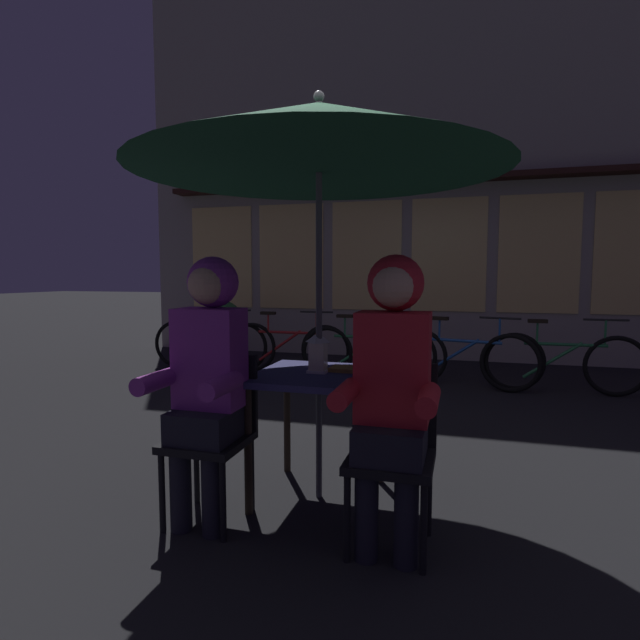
# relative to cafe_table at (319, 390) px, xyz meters

# --- Properties ---
(ground_plane) EXTENTS (60.00, 60.00, 0.00)m
(ground_plane) POSITION_rel_cafe_table_xyz_m (0.00, 0.00, -0.64)
(ground_plane) COLOR black
(cafe_table) EXTENTS (0.72, 0.72, 0.74)m
(cafe_table) POSITION_rel_cafe_table_xyz_m (0.00, 0.00, 0.00)
(cafe_table) COLOR navy
(cafe_table) RESTS_ON ground_plane
(patio_umbrella) EXTENTS (2.10, 2.10, 2.31)m
(patio_umbrella) POSITION_rel_cafe_table_xyz_m (0.00, 0.00, 1.42)
(patio_umbrella) COLOR #4C4C51
(patio_umbrella) RESTS_ON ground_plane
(lantern) EXTENTS (0.11, 0.11, 0.23)m
(lantern) POSITION_rel_cafe_table_xyz_m (-0.01, 0.01, 0.22)
(lantern) COLOR white
(lantern) RESTS_ON cafe_table
(chair_left) EXTENTS (0.40, 0.40, 0.87)m
(chair_left) POSITION_rel_cafe_table_xyz_m (-0.48, -0.37, -0.15)
(chair_left) COLOR black
(chair_left) RESTS_ON ground_plane
(chair_right) EXTENTS (0.40, 0.40, 0.87)m
(chair_right) POSITION_rel_cafe_table_xyz_m (0.48, -0.37, -0.15)
(chair_right) COLOR black
(chair_right) RESTS_ON ground_plane
(person_left_hooded) EXTENTS (0.45, 0.56, 1.40)m
(person_left_hooded) POSITION_rel_cafe_table_xyz_m (-0.48, -0.43, 0.21)
(person_left_hooded) COLOR black
(person_left_hooded) RESTS_ON ground_plane
(person_right_hooded) EXTENTS (0.45, 0.56, 1.40)m
(person_right_hooded) POSITION_rel_cafe_table_xyz_m (0.48, -0.43, 0.21)
(person_right_hooded) COLOR black
(person_right_hooded) RESTS_ON ground_plane
(shopfront_building) EXTENTS (10.00, 0.93, 6.20)m
(shopfront_building) POSITION_rel_cafe_table_xyz_m (0.55, 5.39, 2.45)
(shopfront_building) COLOR #9E9389
(shopfront_building) RESTS_ON ground_plane
(bicycle_nearest) EXTENTS (1.68, 0.15, 0.84)m
(bicycle_nearest) POSITION_rel_cafe_table_xyz_m (-2.58, 3.44, -0.29)
(bicycle_nearest) COLOR black
(bicycle_nearest) RESTS_ON ground_plane
(bicycle_second) EXTENTS (1.68, 0.08, 0.84)m
(bicycle_second) POSITION_rel_cafe_table_xyz_m (-1.43, 3.44, -0.29)
(bicycle_second) COLOR black
(bicycle_second) RESTS_ON ground_plane
(bicycle_third) EXTENTS (1.68, 0.08, 0.84)m
(bicycle_third) POSITION_rel_cafe_table_xyz_m (-0.33, 3.27, -0.29)
(bicycle_third) COLOR black
(bicycle_third) RESTS_ON ground_plane
(bicycle_fourth) EXTENTS (1.65, 0.40, 0.84)m
(bicycle_fourth) POSITION_rel_cafe_table_xyz_m (0.80, 3.20, -0.29)
(bicycle_fourth) COLOR black
(bicycle_fourth) RESTS_ON ground_plane
(bicycle_fifth) EXTENTS (1.68, 0.08, 0.84)m
(bicycle_fifth) POSITION_rel_cafe_table_xyz_m (1.86, 3.20, -0.29)
(bicycle_fifth) COLOR black
(bicycle_fifth) RESTS_ON ground_plane
(book) EXTENTS (0.21, 0.15, 0.02)m
(book) POSITION_rel_cafe_table_xyz_m (0.15, 0.09, 0.11)
(book) COLOR olive
(book) RESTS_ON cafe_table
(potted_plant) EXTENTS (0.60, 0.60, 0.92)m
(potted_plant) POSITION_rel_cafe_table_xyz_m (-2.68, 4.02, -0.09)
(potted_plant) COLOR brown
(potted_plant) RESTS_ON ground_plane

